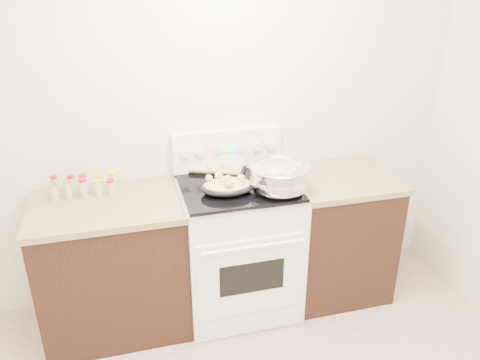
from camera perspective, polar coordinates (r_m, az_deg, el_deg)
name	(u,v)px	position (r m, az deg, el deg)	size (l,w,h in m)	color
room_shell	(245,159)	(1.39, 0.66, 2.62)	(4.10, 3.60, 2.75)	beige
counter_left	(115,265)	(3.20, -15.04, -10.00)	(0.93, 0.67, 0.92)	black
counter_right	(334,233)	(3.50, 11.44, -6.40)	(0.73, 0.67, 0.92)	black
kitchen_range	(238,244)	(3.25, -0.25, -7.85)	(0.78, 0.73, 1.22)	white
mixing_bowl	(280,178)	(2.92, 4.85, 0.23)	(0.43, 0.43, 0.23)	silver
roasting_pan	(227,186)	(2.91, -1.55, -0.70)	(0.35, 0.25, 0.12)	black
baking_sheet	(218,167)	(3.26, -2.67, 1.54)	(0.44, 0.39, 0.06)	black
wooden_spoon	(221,188)	(2.97, -2.37, -0.94)	(0.21, 0.18, 0.04)	tan
blue_ladle	(283,189)	(2.90, 5.22, -1.16)	(0.19, 0.24, 0.10)	#8DC7D3
spice_jars	(84,186)	(3.09, -18.47, -0.68)	(0.40, 0.15, 0.13)	#BFB28C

